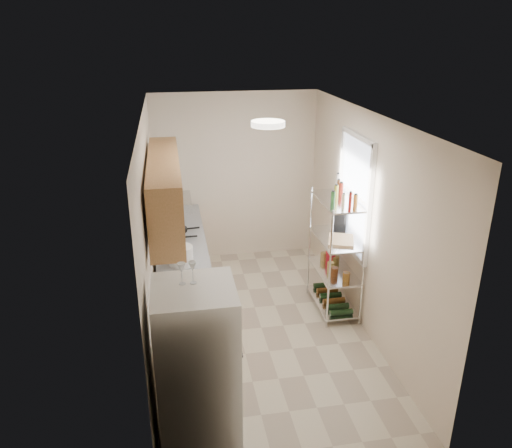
% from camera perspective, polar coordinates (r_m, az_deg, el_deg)
% --- Properties ---
extents(room, '(2.52, 4.42, 2.62)m').
position_cam_1_polar(room, '(5.69, 0.67, -0.76)').
color(room, beige).
rests_on(room, ground).
extents(counter_run, '(0.63, 3.51, 0.90)m').
position_cam_1_polar(counter_run, '(6.36, -8.32, -6.89)').
color(counter_run, '#B97F4F').
rests_on(counter_run, ground).
extents(upper_cabinets, '(0.33, 2.20, 0.72)m').
position_cam_1_polar(upper_cabinets, '(5.52, -10.35, 3.81)').
color(upper_cabinets, '#B97F4F').
rests_on(upper_cabinets, room).
extents(range_hood, '(0.50, 0.60, 0.12)m').
position_cam_1_polar(range_hood, '(6.41, -9.66, 2.41)').
color(range_hood, '#B7BABC').
rests_on(range_hood, room).
extents(window, '(0.06, 1.00, 1.46)m').
position_cam_1_polar(window, '(6.25, 11.20, 3.33)').
color(window, white).
rests_on(window, room).
extents(bakers_rack, '(0.45, 0.90, 1.73)m').
position_cam_1_polar(bakers_rack, '(6.28, 9.21, -0.75)').
color(bakers_rack, silver).
rests_on(bakers_rack, ground).
extents(ceiling_dome, '(0.34, 0.34, 0.05)m').
position_cam_1_polar(ceiling_dome, '(5.05, 1.38, 11.39)').
color(ceiling_dome, white).
rests_on(ceiling_dome, room).
extents(refrigerator, '(0.65, 0.65, 1.59)m').
position_cam_1_polar(refrigerator, '(4.34, -6.69, -16.54)').
color(refrigerator, silver).
rests_on(refrigerator, ground).
extents(wine_glass_a, '(0.06, 0.06, 0.18)m').
position_cam_1_polar(wine_glass_a, '(3.93, -8.49, -5.63)').
color(wine_glass_a, silver).
rests_on(wine_glass_a, refrigerator).
extents(wine_glass_b, '(0.07, 0.07, 0.19)m').
position_cam_1_polar(wine_glass_b, '(3.93, -7.25, -5.51)').
color(wine_glass_b, silver).
rests_on(wine_glass_b, refrigerator).
extents(rice_cooker, '(0.28, 0.28, 0.23)m').
position_cam_1_polar(rice_cooker, '(5.81, -8.57, -3.61)').
color(rice_cooker, silver).
rests_on(rice_cooker, counter_run).
extents(frying_pan_large, '(0.29, 0.29, 0.05)m').
position_cam_1_polar(frying_pan_large, '(6.55, -9.49, -1.54)').
color(frying_pan_large, black).
rests_on(frying_pan_large, counter_run).
extents(frying_pan_small, '(0.24, 0.24, 0.05)m').
position_cam_1_polar(frying_pan_small, '(6.79, -8.80, -0.64)').
color(frying_pan_small, black).
rests_on(frying_pan_small, counter_run).
extents(cutting_board, '(0.42, 0.47, 0.03)m').
position_cam_1_polar(cutting_board, '(6.22, 9.70, -1.81)').
color(cutting_board, tan).
rests_on(cutting_board, bakers_rack).
extents(espresso_machine, '(0.22, 0.27, 0.28)m').
position_cam_1_polar(espresso_machine, '(6.60, 9.51, 0.77)').
color(espresso_machine, black).
rests_on(espresso_machine, bakers_rack).
extents(storage_bag, '(0.13, 0.16, 0.17)m').
position_cam_1_polar(storage_bag, '(6.66, 8.49, -3.70)').
color(storage_bag, red).
rests_on(storage_bag, bakers_rack).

